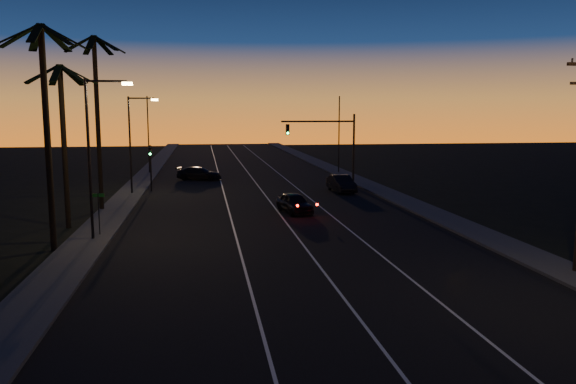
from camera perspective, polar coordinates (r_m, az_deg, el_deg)
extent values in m
cube|color=black|center=(42.98, -2.13, -1.49)|extent=(20.00, 170.00, 0.01)
cube|color=#373735|center=(43.18, -17.07, -1.70)|extent=(2.40, 170.00, 0.16)
cube|color=#373735|center=(45.61, 12.00, -1.01)|extent=(2.40, 170.00, 0.16)
cube|color=silver|center=(42.75, -6.13, -1.56)|extent=(0.12, 160.00, 0.01)
cube|color=silver|center=(43.04, -1.47, -1.45)|extent=(0.12, 160.00, 0.01)
cube|color=silver|center=(43.61, 3.10, -1.34)|extent=(0.12, 160.00, 0.01)
cylinder|color=black|center=(31.13, -23.24, 4.83)|extent=(0.32, 0.32, 11.50)
cube|color=black|center=(31.33, -21.79, 14.44)|extent=(2.18, 0.92, 1.18)
cube|color=black|center=(32.14, -22.56, 14.22)|extent=(1.25, 2.12, 1.18)
cube|color=black|center=(32.34, -24.20, 14.09)|extent=(1.34, 2.09, 1.18)
cube|color=black|center=(31.79, -25.55, 14.13)|extent=(2.18, 0.82, 1.18)
cube|color=black|center=(30.88, -25.62, 14.33)|extent=(1.90, 1.69, 1.18)
cube|color=black|center=(30.29, -24.27, 14.54)|extent=(0.45, 2.16, 1.18)
cube|color=black|center=(30.50, -22.52, 14.59)|extent=(1.95, 1.61, 1.18)
cylinder|color=black|center=(37.13, -21.78, 4.18)|extent=(0.32, 0.32, 10.00)
cube|color=black|center=(37.17, -20.48, 11.10)|extent=(2.18, 0.92, 1.18)
cube|color=black|center=(37.98, -21.15, 10.99)|extent=(1.25, 2.12, 1.18)
cube|color=black|center=(38.16, -22.53, 10.90)|extent=(1.34, 2.09, 1.18)
cube|color=black|center=(37.58, -23.64, 10.90)|extent=(2.18, 0.82, 1.18)
cube|color=black|center=(36.66, -23.65, 10.98)|extent=(1.90, 1.69, 1.18)
cube|color=black|center=(36.10, -22.49, 11.10)|extent=(0.45, 2.16, 1.18)
cube|color=black|center=(36.33, -21.06, 11.15)|extent=(1.95, 1.61, 1.18)
cylinder|color=black|center=(42.76, -18.75, 6.45)|extent=(0.32, 0.32, 12.50)
cube|color=black|center=(43.10, -17.66, 14.09)|extent=(2.18, 0.92, 1.18)
cube|color=black|center=(43.88, -18.30, 13.95)|extent=(1.25, 2.12, 1.18)
cube|color=black|center=(44.01, -19.52, 13.88)|extent=(1.34, 2.09, 1.18)
cube|color=black|center=(43.40, -20.44, 13.92)|extent=(2.18, 0.82, 1.18)
cube|color=black|center=(42.49, -20.38, 14.06)|extent=(1.90, 1.69, 1.18)
cube|color=black|center=(41.97, -19.33, 14.19)|extent=(0.45, 2.16, 1.18)
cube|color=black|center=(42.24, -18.10, 14.20)|extent=(1.95, 1.61, 1.18)
cylinder|color=black|center=(32.80, -19.54, 2.96)|extent=(0.16, 0.16, 9.00)
cylinder|color=black|center=(32.55, -17.98, 10.67)|extent=(2.20, 0.12, 0.12)
cube|color=#EEB75F|center=(32.39, -16.02, 10.53)|extent=(0.55, 0.26, 0.16)
cylinder|color=black|center=(50.57, -15.74, 4.51)|extent=(0.16, 0.16, 8.50)
cylinder|color=black|center=(50.37, -14.66, 9.20)|extent=(2.20, 0.12, 0.12)
cube|color=#EEB75F|center=(50.27, -13.40, 9.10)|extent=(0.55, 0.26, 0.16)
cylinder|color=black|center=(34.15, -18.65, -2.23)|extent=(0.06, 0.06, 2.60)
cube|color=#0D5114|center=(33.97, -18.74, -0.32)|extent=(0.70, 0.03, 0.20)
cylinder|color=black|center=(54.16, 6.68, 4.18)|extent=(0.20, 0.20, 7.00)
cylinder|color=black|center=(53.22, 3.07, 7.17)|extent=(7.00, 0.16, 0.16)
cube|color=black|center=(52.73, -0.04, 6.36)|extent=(0.32, 0.28, 1.00)
sphere|color=black|center=(52.55, -0.02, 6.70)|extent=(0.20, 0.20, 0.20)
sphere|color=black|center=(52.56, -0.02, 6.36)|extent=(0.20, 0.20, 0.20)
sphere|color=#14FF59|center=(52.57, -0.02, 6.01)|extent=(0.20, 0.20, 0.20)
cylinder|color=black|center=(52.56, -13.76, 2.35)|extent=(0.14, 0.14, 4.20)
cube|color=black|center=(52.43, -13.82, 4.09)|extent=(0.28, 0.25, 0.90)
sphere|color=black|center=(52.26, -13.85, 4.39)|extent=(0.18, 0.18, 0.18)
sphere|color=black|center=(52.28, -13.84, 4.08)|extent=(0.18, 0.18, 0.18)
sphere|color=#14FF59|center=(52.30, -13.83, 3.77)|extent=(0.18, 0.18, 0.18)
cylinder|color=black|center=(67.44, -14.00, 5.62)|extent=(0.14, 0.14, 9.00)
cylinder|color=black|center=(66.08, 5.20, 5.78)|extent=(0.14, 0.14, 9.00)
imported|color=black|center=(40.25, 0.66, -1.10)|extent=(2.46, 4.42, 1.42)
sphere|color=#FF0F05|center=(37.67, 0.97, -1.40)|extent=(0.18, 0.18, 0.18)
sphere|color=#FF0F05|center=(38.19, 2.97, -1.28)|extent=(0.18, 0.18, 0.18)
imported|color=black|center=(50.94, 5.44, 0.86)|extent=(1.89, 4.66, 1.50)
imported|color=black|center=(60.36, -9.00, 1.87)|extent=(5.13, 3.37, 1.38)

